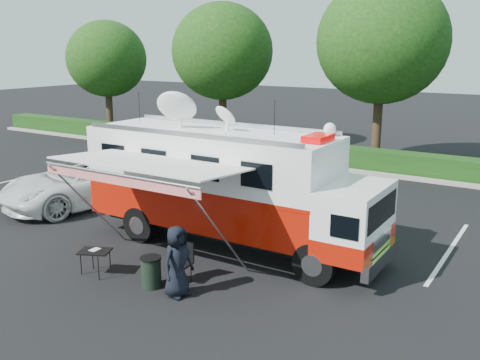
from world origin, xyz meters
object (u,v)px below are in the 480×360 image
(white_suv, at_px, (87,204))
(trash_bin, at_px, (151,272))
(folding_table, at_px, (95,252))
(command_truck, at_px, (228,185))

(white_suv, height_order, trash_bin, white_suv)
(white_suv, xyz_separation_m, folding_table, (5.11, -4.34, 0.61))
(white_suv, xyz_separation_m, trash_bin, (6.81, -4.14, 0.39))
(command_truck, height_order, white_suv, command_truck)
(white_suv, bearing_deg, trash_bin, -16.87)
(command_truck, bearing_deg, white_suv, 173.10)
(command_truck, xyz_separation_m, white_suv, (-6.88, 0.83, -1.84))
(command_truck, relative_size, trash_bin, 11.62)
(command_truck, distance_m, white_suv, 7.17)
(folding_table, bearing_deg, trash_bin, 6.78)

